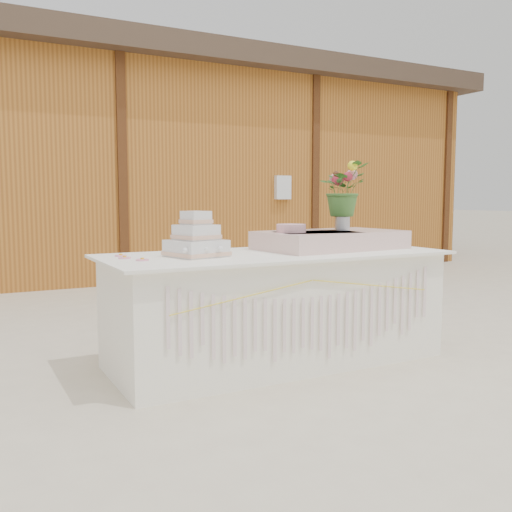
{
  "coord_description": "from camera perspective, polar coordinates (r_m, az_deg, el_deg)",
  "views": [
    {
      "loc": [
        -1.97,
        -3.4,
        1.15
      ],
      "look_at": [
        0.0,
        0.3,
        0.72
      ],
      "focal_mm": 40.0,
      "sensor_mm": 36.0,
      "label": 1
    }
  ],
  "objects": [
    {
      "name": "cake_table",
      "position": [
        4.0,
        2.06,
        -5.14
      ],
      "size": [
        2.4,
        1.0,
        0.77
      ],
      "color": "white",
      "rests_on": "ground"
    },
    {
      "name": "pink_cake_stand",
      "position": [
        4.07,
        3.53,
        2.0
      ],
      "size": [
        0.27,
        0.27,
        0.19
      ],
      "color": "silver",
      "rests_on": "cake_table"
    },
    {
      "name": "loose_flowers",
      "position": [
        3.63,
        -12.48,
        -0.14
      ],
      "size": [
        0.16,
        0.38,
        0.02
      ],
      "primitive_type": null,
      "rotation": [
        0.0,
        0.0,
        0.0
      ],
      "color": "pink",
      "rests_on": "cake_table"
    },
    {
      "name": "wedding_cake",
      "position": [
        3.7,
        -6.0,
        1.48
      ],
      "size": [
        0.4,
        0.4,
        0.3
      ],
      "rotation": [
        0.0,
        0.0,
        0.27
      ],
      "color": "silver",
      "rests_on": "cake_table"
    },
    {
      "name": "satin_runner",
      "position": [
        4.28,
        7.46,
        1.6
      ],
      "size": [
        1.11,
        0.71,
        0.13
      ],
      "primitive_type": "cube",
      "rotation": [
        0.0,
        0.0,
        0.09
      ],
      "color": "beige",
      "rests_on": "cake_table"
    },
    {
      "name": "barn",
      "position": [
        9.61,
        -16.41,
        8.77
      ],
      "size": [
        12.6,
        4.6,
        3.3
      ],
      "color": "#A56522",
      "rests_on": "ground"
    },
    {
      "name": "bouquet",
      "position": [
        4.36,
        8.69,
        7.28
      ],
      "size": [
        0.44,
        0.4,
        0.41
      ],
      "primitive_type": "imported",
      "rotation": [
        0.0,
        0.0,
        0.24
      ],
      "color": "#3B6A2A",
      "rests_on": "flower_vase"
    },
    {
      "name": "ground",
      "position": [
        4.1,
        2.0,
        -10.45
      ],
      "size": [
        80.0,
        80.0,
        0.0
      ],
      "primitive_type": "plane",
      "color": "beige",
      "rests_on": "ground"
    },
    {
      "name": "flower_vase",
      "position": [
        4.36,
        8.63,
        3.57
      ],
      "size": [
        0.11,
        0.11,
        0.15
      ],
      "primitive_type": "cylinder",
      "color": "silver",
      "rests_on": "satin_runner"
    }
  ]
}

